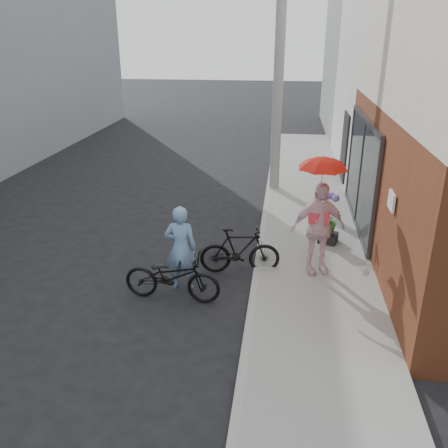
% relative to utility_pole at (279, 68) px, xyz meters
% --- Properties ---
extents(ground, '(80.00, 80.00, 0.00)m').
position_rel_utility_pole_xyz_m(ground, '(-1.10, -6.00, -3.50)').
color(ground, black).
rests_on(ground, ground).
extents(sidewalk, '(2.20, 24.00, 0.12)m').
position_rel_utility_pole_xyz_m(sidewalk, '(1.00, -4.00, -3.44)').
color(sidewalk, gray).
rests_on(sidewalk, ground).
extents(curb, '(0.12, 24.00, 0.12)m').
position_rel_utility_pole_xyz_m(curb, '(-0.16, -4.00, -3.44)').
color(curb, '#9E9E99').
rests_on(curb, ground).
extents(east_building_far, '(8.00, 8.00, 7.00)m').
position_rel_utility_pole_xyz_m(east_building_far, '(6.10, 10.00, 0.00)').
color(east_building_far, gray).
rests_on(east_building_far, ground).
extents(utility_pole, '(0.28, 0.28, 7.00)m').
position_rel_utility_pole_xyz_m(utility_pole, '(0.00, 0.00, 0.00)').
color(utility_pole, '#9E9E99').
rests_on(utility_pole, ground).
extents(officer, '(0.59, 0.39, 1.61)m').
position_rel_utility_pole_xyz_m(officer, '(-1.50, -5.94, -2.70)').
color(officer, '#6B91BE').
rests_on(officer, ground).
extents(bike_left, '(1.75, 0.70, 0.90)m').
position_rel_utility_pole_xyz_m(bike_left, '(-1.57, -6.36, -3.05)').
color(bike_left, black).
rests_on(bike_left, ground).
extents(bike_right, '(1.60, 0.64, 0.94)m').
position_rel_utility_pole_xyz_m(bike_right, '(-0.50, -5.20, -3.03)').
color(bike_right, black).
rests_on(bike_right, ground).
extents(kimono_woman, '(1.13, 0.74, 1.79)m').
position_rel_utility_pole_xyz_m(kimono_woman, '(0.95, -5.18, -2.49)').
color(kimono_woman, silver).
rests_on(kimono_woman, sidewalk).
extents(parasol, '(0.85, 0.85, 0.75)m').
position_rel_utility_pole_xyz_m(parasol, '(0.95, -5.18, -1.22)').
color(parasol, red).
rests_on(parasol, kimono_woman).
extents(planter, '(0.48, 0.48, 0.20)m').
position_rel_utility_pole_xyz_m(planter, '(1.30, -3.77, -3.28)').
color(planter, black).
rests_on(planter, sidewalk).
extents(potted_plant, '(0.54, 0.47, 0.60)m').
position_rel_utility_pole_xyz_m(potted_plant, '(1.30, -3.77, -2.88)').
color(potted_plant, '#3C6F2C').
rests_on(potted_plant, planter).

